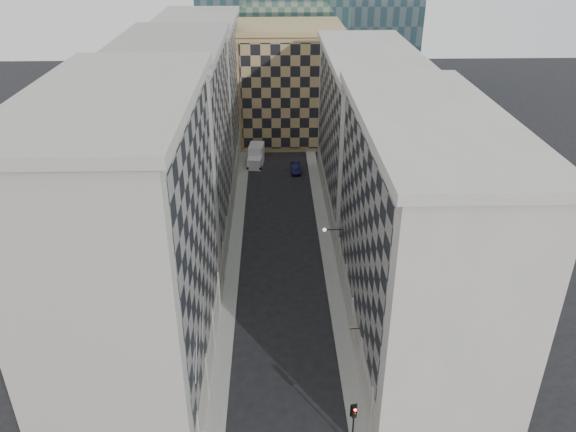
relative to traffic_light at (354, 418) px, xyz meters
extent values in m
cube|color=gray|center=(-9.80, 26.56, -2.84)|extent=(1.50, 100.00, 0.15)
cube|color=gray|center=(0.70, 26.56, -2.84)|extent=(1.50, 100.00, 0.15)
cube|color=#A4A194|center=(-15.55, 7.56, 8.59)|extent=(10.00, 22.00, 23.00)
cube|color=gray|center=(-10.67, 7.56, 10.09)|extent=(0.25, 19.36, 18.00)
cube|color=#A4A194|center=(-10.75, 7.56, -1.31)|extent=(0.45, 21.12, 3.20)
cube|color=#A4A194|center=(-15.55, 7.56, 20.44)|extent=(10.80, 22.80, 0.70)
cylinder|color=#A4A194|center=(-10.90, 4.81, -0.71)|extent=(0.90, 0.90, 4.40)
cylinder|color=#A4A194|center=(-10.90, 10.31, -0.71)|extent=(0.90, 0.90, 4.40)
cylinder|color=#A4A194|center=(-10.90, 15.81, -0.71)|extent=(0.90, 0.90, 4.40)
cube|color=gray|center=(-15.55, 29.56, 8.09)|extent=(10.00, 22.00, 22.00)
cube|color=gray|center=(-10.67, 29.56, 9.59)|extent=(0.25, 19.36, 17.00)
cube|color=gray|center=(-10.75, 29.56, -1.31)|extent=(0.45, 21.12, 3.20)
cube|color=gray|center=(-15.55, 29.56, 19.44)|extent=(10.80, 22.80, 0.70)
cylinder|color=gray|center=(-10.90, 21.31, -0.71)|extent=(0.90, 0.90, 4.40)
cylinder|color=gray|center=(-10.90, 26.81, -0.71)|extent=(0.90, 0.90, 4.40)
cylinder|color=gray|center=(-10.90, 32.31, -0.71)|extent=(0.90, 0.90, 4.40)
cylinder|color=gray|center=(-10.90, 37.81, -0.71)|extent=(0.90, 0.90, 4.40)
cube|color=#A4A194|center=(-15.55, 51.56, 7.59)|extent=(10.00, 22.00, 21.00)
cube|color=gray|center=(-10.67, 51.56, 9.09)|extent=(0.25, 19.36, 16.00)
cube|color=#A4A194|center=(-10.75, 51.56, -1.31)|extent=(0.45, 21.12, 3.20)
cube|color=#A4A194|center=(-15.55, 51.56, 18.44)|extent=(10.80, 22.80, 0.70)
cylinder|color=#A4A194|center=(-10.90, 43.31, -0.71)|extent=(0.90, 0.90, 4.40)
cylinder|color=#A4A194|center=(-10.90, 48.81, -0.71)|extent=(0.90, 0.90, 4.40)
cylinder|color=#A4A194|center=(-10.90, 54.31, -0.71)|extent=(0.90, 0.90, 4.40)
cylinder|color=#A4A194|center=(-10.90, 59.81, -0.71)|extent=(0.90, 0.90, 4.40)
cube|color=#ACA99E|center=(6.45, 11.56, 7.09)|extent=(10.00, 26.00, 20.00)
cube|color=gray|center=(1.57, 11.56, 8.59)|extent=(0.25, 22.88, 15.00)
cube|color=#ACA99E|center=(1.65, 11.56, -1.31)|extent=(0.45, 24.96, 3.20)
cube|color=#ACA99E|center=(6.45, 11.56, 17.44)|extent=(10.80, 26.80, 0.70)
cylinder|color=#ACA99E|center=(1.80, 1.16, -0.71)|extent=(0.90, 0.90, 4.40)
cylinder|color=#ACA99E|center=(1.80, 6.36, -0.71)|extent=(0.90, 0.90, 4.40)
cylinder|color=#ACA99E|center=(1.80, 11.56, -0.71)|extent=(0.90, 0.90, 4.40)
cylinder|color=#ACA99E|center=(1.80, 16.76, -0.71)|extent=(0.90, 0.90, 4.40)
cylinder|color=#ACA99E|center=(1.80, 21.96, -0.71)|extent=(0.90, 0.90, 4.40)
cube|color=#ACA99E|center=(6.45, 38.56, 6.59)|extent=(10.00, 28.00, 19.00)
cube|color=gray|center=(1.57, 38.56, 8.09)|extent=(0.25, 24.64, 14.00)
cube|color=#ACA99E|center=(1.65, 38.56, -1.31)|extent=(0.45, 26.88, 3.20)
cube|color=#ACA99E|center=(6.45, 38.56, 16.44)|extent=(10.80, 28.80, 0.70)
cube|color=tan|center=(-2.55, 64.56, 6.09)|extent=(16.00, 14.00, 18.00)
cube|color=tan|center=(-2.55, 57.46, 6.09)|extent=(15.20, 0.25, 16.50)
cube|color=tan|center=(-2.55, 64.56, 15.49)|extent=(16.80, 14.80, 0.80)
cube|color=#2F2A24|center=(-4.55, 78.56, 11.09)|extent=(6.00, 6.00, 28.00)
cylinder|color=gray|center=(-10.45, 0.56, 5.09)|extent=(0.10, 2.33, 2.33)
cylinder|color=gray|center=(-10.45, 4.56, 5.09)|extent=(0.10, 2.33, 2.33)
cylinder|color=black|center=(0.55, 20.56, 3.29)|extent=(1.80, 0.08, 0.08)
sphere|color=#FFE5B2|center=(-0.35, 20.56, 3.29)|extent=(0.36, 0.36, 0.36)
cylinder|color=black|center=(0.00, 0.00, -1.35)|extent=(0.12, 0.12, 2.82)
cube|color=black|center=(0.00, 0.00, 0.54)|extent=(0.34, 0.30, 0.97)
cube|color=black|center=(-0.03, 0.15, 0.54)|extent=(0.48, 0.13, 1.10)
sphere|color=#FF0C07|center=(0.03, -0.14, 0.87)|extent=(0.18, 0.18, 0.18)
sphere|color=#331E05|center=(0.03, -0.14, 0.54)|extent=(0.18, 0.18, 0.18)
sphere|color=black|center=(0.03, -0.14, 0.22)|extent=(0.18, 0.18, 0.18)
cube|color=silver|center=(-8.10, 51.03, -2.08)|extent=(2.25, 2.42, 1.67)
cube|color=silver|center=(-7.86, 53.44, -1.47)|extent=(2.45, 3.54, 2.88)
cylinder|color=black|center=(-9.09, 50.38, -2.50)|extent=(0.36, 0.86, 0.84)
cylinder|color=black|center=(-7.24, 50.20, -2.50)|extent=(0.36, 0.86, 0.84)
cylinder|color=black|center=(-8.68, 54.64, -2.50)|extent=(0.36, 0.86, 0.84)
cylinder|color=black|center=(-6.83, 54.46, -2.50)|extent=(0.36, 0.86, 0.84)
imported|color=#0E0F33|center=(-1.99, 49.49, -2.27)|extent=(1.47, 3.94, 1.29)
cylinder|color=black|center=(1.05, 7.81, 1.33)|extent=(0.90, 0.17, 0.06)
cube|color=tan|center=(0.85, 7.81, 0.89)|extent=(0.16, 0.79, 0.78)
camera|label=1|loc=(-5.28, -27.43, 30.09)|focal=35.00mm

